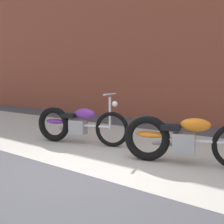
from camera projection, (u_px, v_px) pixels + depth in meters
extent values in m
plane|color=#47474C|center=(91.00, 176.00, 3.64)|extent=(80.00, 80.00, 0.00)
cube|color=#B2ADA3|center=(154.00, 150.00, 5.02)|extent=(36.00, 3.50, 0.01)
cube|color=brown|center=(218.00, 18.00, 7.39)|extent=(36.00, 0.50, 5.89)
torus|color=black|center=(112.00, 129.00, 5.21)|extent=(0.68, 0.27, 0.68)
torus|color=black|center=(54.00, 124.00, 5.68)|extent=(0.74, 0.33, 0.73)
cylinder|color=silver|center=(82.00, 125.00, 5.44)|extent=(1.20, 0.40, 0.06)
cube|color=#99999E|center=(78.00, 127.00, 5.48)|extent=(0.37, 0.30, 0.28)
ellipsoid|color=#6B2D93|center=(85.00, 113.00, 5.39)|extent=(0.48, 0.30, 0.20)
ellipsoid|color=#6B2D93|center=(56.00, 121.00, 5.66)|extent=(0.47, 0.30, 0.10)
cube|color=black|center=(69.00, 116.00, 5.52)|extent=(0.32, 0.27, 0.08)
cylinder|color=silver|center=(110.00, 113.00, 5.19)|extent=(0.05, 0.05, 0.62)
cylinder|color=silver|center=(110.00, 94.00, 5.15)|extent=(0.19, 0.57, 0.03)
sphere|color=white|center=(115.00, 104.00, 5.13)|extent=(0.11, 0.11, 0.11)
cylinder|color=silver|center=(71.00, 129.00, 5.71)|extent=(0.55, 0.21, 0.06)
torus|color=black|center=(147.00, 138.00, 4.32)|extent=(0.74, 0.34, 0.73)
cylinder|color=silver|center=(189.00, 140.00, 4.09)|extent=(1.20, 0.42, 0.06)
cube|color=#99999E|center=(184.00, 142.00, 4.12)|extent=(0.37, 0.30, 0.28)
ellipsoid|color=orange|center=(196.00, 125.00, 4.03)|extent=(0.48, 0.31, 0.20)
ellipsoid|color=orange|center=(150.00, 134.00, 4.29)|extent=(0.47, 0.30, 0.10)
cube|color=black|center=(171.00, 127.00, 4.17)|extent=(0.33, 0.27, 0.08)
cylinder|color=silver|center=(169.00, 144.00, 4.36)|extent=(0.54, 0.22, 0.06)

